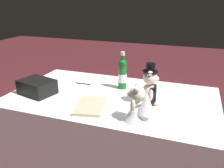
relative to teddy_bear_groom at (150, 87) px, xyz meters
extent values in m
cube|color=white|center=(-0.31, 0.04, -0.50)|extent=(1.62, 0.93, 0.74)
ellipsoid|color=beige|center=(-0.01, 0.00, -0.05)|extent=(0.11, 0.10, 0.16)
cube|color=black|center=(0.02, 0.00, -0.05)|extent=(0.06, 0.10, 0.12)
sphere|color=beige|center=(-0.01, 0.00, 0.07)|extent=(0.10, 0.10, 0.10)
sphere|color=beige|center=(0.04, 0.01, 0.06)|extent=(0.04, 0.04, 0.04)
sphere|color=beige|center=(0.00, -0.04, 0.11)|extent=(0.04, 0.04, 0.04)
sphere|color=beige|center=(-0.01, 0.03, 0.11)|extent=(0.04, 0.04, 0.04)
ellipsoid|color=beige|center=(0.02, -0.06, -0.04)|extent=(0.03, 0.03, 0.09)
ellipsoid|color=beige|center=(0.00, 0.06, -0.04)|extent=(0.03, 0.03, 0.09)
sphere|color=beige|center=(0.05, -0.02, -0.11)|extent=(0.05, 0.05, 0.05)
sphere|color=beige|center=(0.04, 0.04, -0.11)|extent=(0.05, 0.05, 0.05)
cylinder|color=black|center=(-0.01, 0.00, 0.12)|extent=(0.11, 0.11, 0.01)
cylinder|color=black|center=(-0.01, 0.00, 0.15)|extent=(0.06, 0.06, 0.06)
cone|color=white|center=(-0.03, -0.27, -0.06)|extent=(0.16, 0.16, 0.14)
ellipsoid|color=white|center=(-0.03, -0.27, 0.00)|extent=(0.07, 0.07, 0.06)
sphere|color=silver|center=(-0.03, -0.27, 0.05)|extent=(0.10, 0.10, 0.10)
sphere|color=silver|center=(-0.07, -0.28, 0.05)|extent=(0.04, 0.04, 0.04)
sphere|color=silver|center=(-0.04, -0.24, 0.09)|extent=(0.04, 0.04, 0.04)
sphere|color=silver|center=(-0.03, -0.31, 0.09)|extent=(0.04, 0.04, 0.04)
ellipsoid|color=silver|center=(-0.06, -0.23, -0.01)|extent=(0.03, 0.03, 0.08)
ellipsoid|color=silver|center=(-0.04, -0.32, -0.01)|extent=(0.03, 0.03, 0.08)
cone|color=white|center=(0.02, -0.27, 0.00)|extent=(0.15, 0.14, 0.14)
cylinder|color=#13541E|center=(-0.28, 0.22, -0.02)|extent=(0.07, 0.07, 0.21)
sphere|color=#13541E|center=(-0.28, 0.22, 0.09)|extent=(0.07, 0.07, 0.07)
cylinder|color=#13541E|center=(-0.28, 0.22, 0.14)|extent=(0.03, 0.03, 0.08)
cylinder|color=silver|center=(-0.28, 0.22, 0.18)|extent=(0.03, 0.03, 0.03)
cylinder|color=white|center=(-0.28, 0.22, -0.03)|extent=(0.07, 0.07, 0.07)
cylinder|color=black|center=(-0.64, 0.20, -0.12)|extent=(0.15, 0.01, 0.01)
cone|color=silver|center=(-0.57, 0.20, -0.12)|extent=(0.01, 0.01, 0.01)
cube|color=black|center=(-0.89, -0.12, -0.07)|extent=(0.31, 0.26, 0.12)
cube|color=#B7B7BF|center=(-0.86, -0.22, -0.07)|extent=(0.03, 0.02, 0.03)
cube|color=tan|center=(-0.39, -0.20, -0.12)|extent=(0.26, 0.34, 0.02)
camera|label=1|loc=(0.26, -1.56, 0.61)|focal=37.45mm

